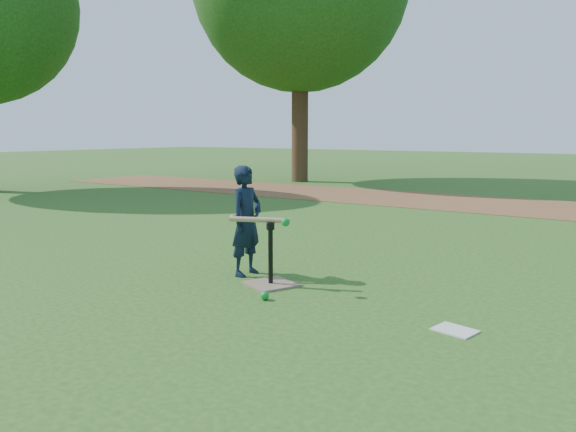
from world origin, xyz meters
The scene contains 7 objects.
ground centered at (0.00, 0.00, 0.00)m, with size 80.00×80.00×0.00m, color #285116.
dirt_strip centered at (0.00, 7.50, 0.01)m, with size 24.00×3.00×0.01m, color brown.
child centered at (-0.16, 0.08, 0.57)m, with size 0.42×0.28×1.15m, color black.
wiffle_ball_ground centered at (0.55, -0.54, 0.04)m, with size 0.08×0.08×0.08m, color #0C8C2B.
clipboard centered at (2.21, -0.36, 0.01)m, with size 0.30×0.23×0.01m, color silver.
batting_tee centered at (0.30, -0.11, 0.11)m, with size 0.57×0.57×0.61m.
swing_action centered at (0.22, -0.15, 0.65)m, with size 0.73×0.28×0.09m.
Camera 1 is at (3.46, -4.42, 1.48)m, focal length 35.00 mm.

